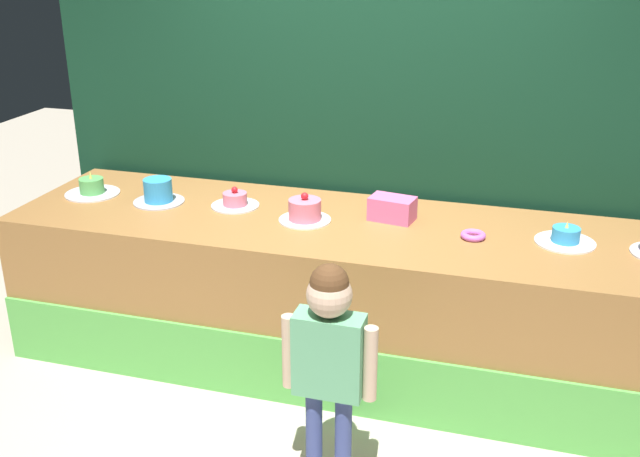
% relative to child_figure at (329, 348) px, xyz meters
% --- Properties ---
extents(ground_plane, '(12.00, 12.00, 0.00)m').
position_rel_child_figure_xyz_m(ground_plane, '(-0.20, 0.55, -0.72)').
color(ground_plane, '#BCB29E').
extents(stage_platform, '(3.87, 1.05, 0.88)m').
position_rel_child_figure_xyz_m(stage_platform, '(-0.20, 1.06, -0.28)').
color(stage_platform, '#9E6B38').
rests_on(stage_platform, ground_plane).
extents(curtain_backdrop, '(4.18, 0.08, 3.05)m').
position_rel_child_figure_xyz_m(curtain_backdrop, '(-0.20, 1.68, 0.80)').
color(curtain_backdrop, '#113823').
rests_on(curtain_backdrop, ground_plane).
extents(child_figure, '(0.43, 0.20, 1.12)m').
position_rel_child_figure_xyz_m(child_figure, '(0.00, 0.00, 0.00)').
color(child_figure, '#3F4C8C').
rests_on(child_figure, ground_plane).
extents(pink_box, '(0.27, 0.19, 0.13)m').
position_rel_child_figure_xyz_m(pink_box, '(0.04, 1.19, 0.23)').
color(pink_box, pink).
rests_on(pink_box, stage_platform).
extents(donut, '(0.13, 0.13, 0.03)m').
position_rel_child_figure_xyz_m(donut, '(0.51, 1.04, 0.18)').
color(donut, '#CC66D8').
rests_on(donut, stage_platform).
extents(cake_far_left, '(0.33, 0.33, 0.15)m').
position_rel_child_figure_xyz_m(cake_far_left, '(-1.84, 1.10, 0.20)').
color(cake_far_left, silver).
rests_on(cake_far_left, stage_platform).
extents(cake_left, '(0.31, 0.31, 0.15)m').
position_rel_child_figure_xyz_m(cake_left, '(-1.37, 1.08, 0.22)').
color(cake_left, silver).
rests_on(cake_left, stage_platform).
extents(cake_center_left, '(0.29, 0.29, 0.12)m').
position_rel_child_figure_xyz_m(cake_center_left, '(-0.90, 1.14, 0.19)').
color(cake_center_left, silver).
rests_on(cake_center_left, stage_platform).
extents(cake_center_right, '(0.30, 0.30, 0.17)m').
position_rel_child_figure_xyz_m(cake_center_right, '(-0.43, 1.03, 0.22)').
color(cake_center_right, white).
rests_on(cake_center_right, stage_platform).
extents(cake_right, '(0.31, 0.31, 0.12)m').
position_rel_child_figure_xyz_m(cake_right, '(0.98, 1.11, 0.19)').
color(cake_right, white).
rests_on(cake_right, stage_platform).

